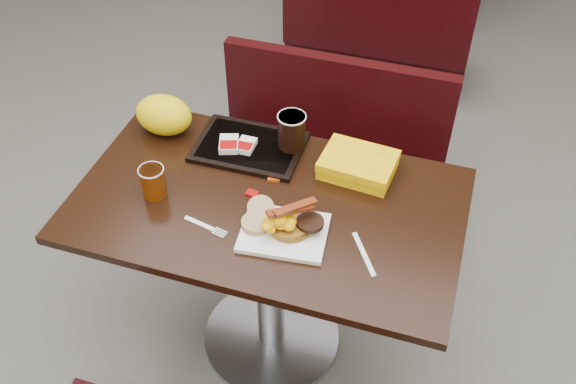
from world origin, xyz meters
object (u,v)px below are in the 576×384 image
(hashbrown_sleeve_right, at_px, (246,145))
(coffee_cup_far, at_px, (292,131))
(bench_near_n, at_px, (323,157))
(knife, at_px, (364,254))
(hashbrown_sleeve_left, at_px, (229,144))
(table_near, at_px, (270,278))
(clamshell, at_px, (358,165))
(fork, at_px, (200,224))
(tray, at_px, (249,147))
(coffee_cup_near, at_px, (153,182))
(paper_bag, at_px, (164,115))
(pancake_stack, at_px, (291,225))
(bench_far_s, at_px, (381,23))
(platter, at_px, (284,233))

(hashbrown_sleeve_right, height_order, coffee_cup_far, coffee_cup_far)
(bench_near_n, distance_m, knife, 0.97)
(hashbrown_sleeve_left, height_order, hashbrown_sleeve_right, hashbrown_sleeve_left)
(table_near, bearing_deg, knife, -19.83)
(hashbrown_sleeve_left, xyz_separation_m, clamshell, (0.44, 0.03, 0.00))
(fork, xyz_separation_m, tray, (0.02, 0.37, 0.01))
(table_near, height_order, coffee_cup_near, coffee_cup_near)
(bench_near_n, bearing_deg, fork, -100.72)
(coffee_cup_near, height_order, paper_bag, paper_bag)
(pancake_stack, bearing_deg, bench_far_s, 93.07)
(bench_far_s, xyz_separation_m, tray, (-0.14, -1.68, 0.40))
(knife, bearing_deg, fork, -118.52)
(fork, bearing_deg, hashbrown_sleeve_right, 99.82)
(knife, height_order, clamshell, clamshell)
(hashbrown_sleeve_left, bearing_deg, table_near, -61.76)
(bench_near_n, distance_m, hashbrown_sleeve_left, 0.69)
(paper_bag, bearing_deg, platter, -32.15)
(bench_near_n, distance_m, paper_bag, 0.80)
(knife, bearing_deg, coffee_cup_far, -170.98)
(bench_far_s, xyz_separation_m, platter, (0.09, -2.02, 0.40))
(bench_near_n, bearing_deg, knife, -67.98)
(pancake_stack, distance_m, clamshell, 0.34)
(bench_near_n, bearing_deg, tray, -106.49)
(bench_near_n, distance_m, tray, 0.64)
(table_near, distance_m, bench_far_s, 1.90)
(bench_far_s, distance_m, coffee_cup_far, 1.70)
(bench_near_n, height_order, clamshell, clamshell)
(coffee_cup_near, height_order, tray, coffee_cup_near)
(knife, distance_m, hashbrown_sleeve_right, 0.58)
(table_near, distance_m, hashbrown_sleeve_left, 0.49)
(pancake_stack, distance_m, paper_bag, 0.65)
(fork, distance_m, knife, 0.49)
(platter, xyz_separation_m, paper_bag, (-0.54, 0.34, 0.06))
(fork, distance_m, tray, 0.37)
(knife, bearing_deg, coffee_cup_near, -126.08)
(bench_far_s, distance_m, platter, 2.06)
(knife, xyz_separation_m, tray, (-0.47, 0.34, 0.01))
(fork, bearing_deg, coffee_cup_far, 81.49)
(hashbrown_sleeve_right, bearing_deg, pancake_stack, -49.65)
(coffee_cup_near, xyz_separation_m, paper_bag, (-0.11, 0.30, 0.02))
(fork, height_order, coffee_cup_far, coffee_cup_far)
(table_near, height_order, bench_far_s, table_near)
(knife, height_order, hashbrown_sleeve_right, hashbrown_sleeve_right)
(platter, bearing_deg, paper_bag, 141.44)
(fork, bearing_deg, hashbrown_sleeve_left, 109.03)
(bench_near_n, distance_m, coffee_cup_far, 0.64)
(bench_near_n, height_order, hashbrown_sleeve_right, hashbrown_sleeve_right)
(tray, bearing_deg, pancake_stack, -52.86)
(fork, distance_m, clamshell, 0.54)
(bench_near_n, height_order, hashbrown_sleeve_left, hashbrown_sleeve_left)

